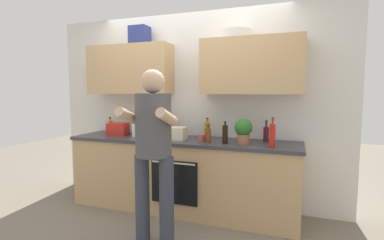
# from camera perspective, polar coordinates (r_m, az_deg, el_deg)

# --- Properties ---
(ground_plane) EXTENTS (12.00, 12.00, 0.00)m
(ground_plane) POSITION_cam_1_polar(r_m,az_deg,el_deg) (3.79, -2.12, -17.35)
(ground_plane) COLOR #756B5B
(back_wall_unit) EXTENTS (4.00, 0.38, 2.50)m
(back_wall_unit) POSITION_cam_1_polar(r_m,az_deg,el_deg) (3.74, -0.65, 5.95)
(back_wall_unit) COLOR silver
(back_wall_unit) RESTS_ON ground
(counter) EXTENTS (2.84, 0.67, 0.90)m
(counter) POSITION_cam_1_polar(r_m,az_deg,el_deg) (3.64, -2.15, -10.78)
(counter) COLOR tan
(counter) RESTS_ON ground
(person_standing) EXTENTS (0.49, 0.45, 1.68)m
(person_standing) POSITION_cam_1_polar(r_m,az_deg,el_deg) (2.73, -7.69, -4.57)
(person_standing) COLOR #383D4C
(person_standing) RESTS_ON ground
(bottle_vinegar) EXTENTS (0.06, 0.06, 0.20)m
(bottle_vinegar) POSITION_cam_1_polar(r_m,az_deg,el_deg) (3.27, 3.24, -3.02)
(bottle_vinegar) COLOR brown
(bottle_vinegar) RESTS_ON counter
(bottle_hotsauce) EXTENTS (0.06, 0.06, 0.31)m
(bottle_hotsauce) POSITION_cam_1_polar(r_m,az_deg,el_deg) (3.11, 15.68, -2.93)
(bottle_hotsauce) COLOR red
(bottle_hotsauce) RESTS_ON counter
(bottle_soy) EXTENTS (0.06, 0.06, 0.25)m
(bottle_soy) POSITION_cam_1_polar(r_m,az_deg,el_deg) (3.23, 6.58, -2.80)
(bottle_soy) COLOR black
(bottle_soy) RESTS_ON counter
(bottle_wine) EXTENTS (0.06, 0.06, 0.25)m
(bottle_wine) POSITION_cam_1_polar(r_m,az_deg,el_deg) (3.48, 14.50, -2.60)
(bottle_wine) COLOR #471419
(bottle_wine) RESTS_ON counter
(bottle_juice) EXTENTS (0.07, 0.07, 0.21)m
(bottle_juice) POSITION_cam_1_polar(r_m,az_deg,el_deg) (4.29, -15.92, -1.20)
(bottle_juice) COLOR orange
(bottle_juice) RESTS_ON counter
(bottle_oil) EXTENTS (0.07, 0.07, 0.25)m
(bottle_oil) POSITION_cam_1_polar(r_m,az_deg,el_deg) (3.60, 3.05, -1.97)
(bottle_oil) COLOR olive
(bottle_oil) RESTS_ON counter
(cup_ceramic) EXTENTS (0.08, 0.08, 0.08)m
(cup_ceramic) POSITION_cam_1_polar(r_m,az_deg,el_deg) (3.37, 1.97, -3.56)
(cup_ceramic) COLOR #BF4C47
(cup_ceramic) RESTS_ON counter
(knife_block) EXTENTS (0.10, 0.14, 0.31)m
(knife_block) POSITION_cam_1_polar(r_m,az_deg,el_deg) (3.73, -5.65, -1.36)
(knife_block) COLOR brown
(knife_block) RESTS_ON counter
(potted_herb) EXTENTS (0.20, 0.20, 0.29)m
(potted_herb) POSITION_cam_1_polar(r_m,az_deg,el_deg) (3.24, 10.18, -1.90)
(potted_herb) COLOR #9E6647
(potted_herb) RESTS_ON counter
(grocery_bag_crisps) EXTENTS (0.27, 0.21, 0.16)m
(grocery_bag_crisps) POSITION_cam_1_polar(r_m,az_deg,el_deg) (3.98, -14.47, -1.73)
(grocery_bag_crisps) COLOR red
(grocery_bag_crisps) RESTS_ON counter
(grocery_bag_produce) EXTENTS (0.26, 0.21, 0.21)m
(grocery_bag_produce) POSITION_cam_1_polar(r_m,az_deg,el_deg) (3.80, -9.78, -1.59)
(grocery_bag_produce) COLOR silver
(grocery_bag_produce) RESTS_ON counter
(grocery_bag_rice) EXTENTS (0.22, 0.22, 0.15)m
(grocery_bag_rice) POSITION_cam_1_polar(r_m,az_deg,el_deg) (3.48, -2.95, -2.69)
(grocery_bag_rice) COLOR beige
(grocery_bag_rice) RESTS_ON counter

